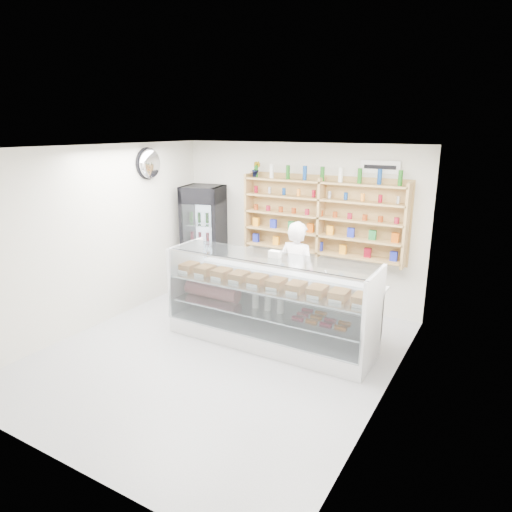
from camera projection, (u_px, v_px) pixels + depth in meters
The scene contains 8 objects.
room at pixel (216, 257), 5.96m from camera, with size 5.00×5.00×5.00m.
display_counter at pixel (270, 319), 6.61m from camera, with size 3.04×0.91×1.32m.
shop_worker at pixel (297, 274), 7.07m from camera, with size 0.61×0.40×1.68m, color white.
drinks_cooler at pixel (205, 238), 8.70m from camera, with size 0.86×0.85×2.00m.
wall_shelving at pixel (321, 217), 7.62m from camera, with size 2.84×0.28×1.33m.
potted_plant at pixel (256, 169), 8.02m from camera, with size 0.15×0.12×0.28m, color #1E6626.
security_mirror at pixel (150, 164), 7.73m from camera, with size 0.15×0.50×0.50m, color silver.
wall_sign at pixel (380, 167), 7.06m from camera, with size 0.62×0.03×0.20m, color white.
Camera 1 is at (3.32, -4.71, 3.04)m, focal length 32.00 mm.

